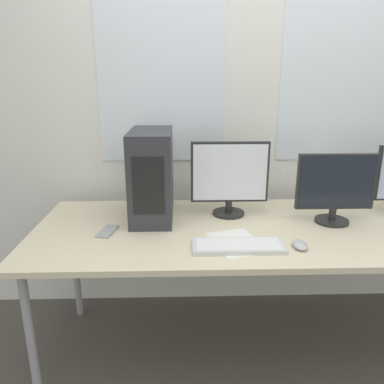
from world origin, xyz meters
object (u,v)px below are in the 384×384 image
Objects in this scene: pc_tower at (152,175)px; mouse at (300,245)px; monitor_main at (230,177)px; monitor_right_near at (336,187)px; keyboard at (238,246)px; cell_phone at (107,231)px.

pc_tower is 0.84m from mouse.
mouse is (0.27, -0.44, -0.21)m from monitor_main.
monitor_right_near reaches higher than keyboard.
monitor_right_near is 2.50× the size of cell_phone.
monitor_right_near is (0.54, -0.14, -0.02)m from monitor_main.
monitor_main is 0.55m from monitor_right_near.
monitor_main is 3.89× the size of mouse.
pc_tower is 0.63m from keyboard.
cell_phone is (-1.17, -0.10, -0.19)m from monitor_right_near.
monitor_right_near is 1.19m from cell_phone.
mouse is at bearing -0.69° from keyboard.
mouse is (-0.27, -0.30, -0.18)m from monitor_right_near.
monitor_main is 1.02× the size of keyboard.
monitor_right_near is 0.65m from keyboard.
monitor_right_near is 0.98× the size of keyboard.
monitor_main is 2.60× the size of cell_phone.
pc_tower is 0.38m from cell_phone.
keyboard is 3.80× the size of mouse.
keyboard is 0.66m from cell_phone.
mouse is at bearing -31.23° from pc_tower.
pc_tower is at bearing 134.75° from keyboard.
monitor_right_near is at bearing -14.27° from monitor_main.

